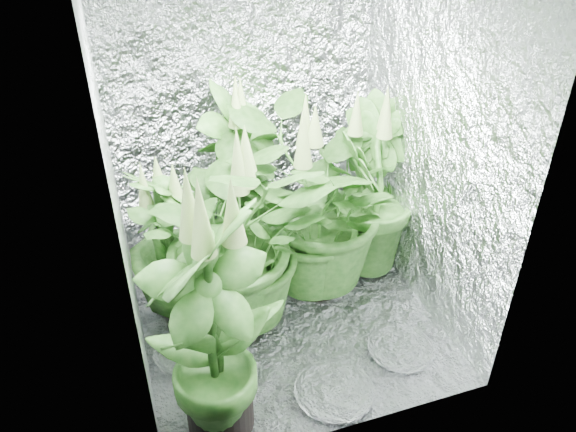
{
  "coord_description": "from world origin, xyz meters",
  "views": [
    {
      "loc": [
        -0.76,
        -2.29,
        2.24
      ],
      "look_at": [
        0.01,
        0.0,
        0.68
      ],
      "focal_mm": 35.0,
      "sensor_mm": 36.0,
      "label": 1
    }
  ],
  "objects_px": {
    "plant_d": "(170,243)",
    "plant_e": "(319,208)",
    "plant_c": "(370,191)",
    "plant_a": "(237,236)",
    "circulation_fan": "(361,248)",
    "plant_f": "(212,327)",
    "plant_b": "(242,179)"
  },
  "relations": [
    {
      "from": "plant_b",
      "to": "plant_f",
      "type": "relative_size",
      "value": 0.95
    },
    {
      "from": "plant_e",
      "to": "circulation_fan",
      "type": "xyz_separation_m",
      "value": [
        0.33,
        0.08,
        -0.41
      ]
    },
    {
      "from": "plant_c",
      "to": "plant_f",
      "type": "xyz_separation_m",
      "value": [
        -1.16,
        -0.91,
        0.07
      ]
    },
    {
      "from": "plant_d",
      "to": "circulation_fan",
      "type": "bearing_deg",
      "value": -1.84
    },
    {
      "from": "plant_c",
      "to": "plant_b",
      "type": "bearing_deg",
      "value": 155.87
    },
    {
      "from": "plant_c",
      "to": "plant_d",
      "type": "bearing_deg",
      "value": -179.6
    },
    {
      "from": "plant_c",
      "to": "plant_f",
      "type": "height_order",
      "value": "plant_f"
    },
    {
      "from": "plant_c",
      "to": "plant_f",
      "type": "bearing_deg",
      "value": -141.76
    },
    {
      "from": "plant_a",
      "to": "circulation_fan",
      "type": "relative_size",
      "value": 3.29
    },
    {
      "from": "plant_a",
      "to": "plant_e",
      "type": "relative_size",
      "value": 1.01
    },
    {
      "from": "plant_a",
      "to": "circulation_fan",
      "type": "distance_m",
      "value": 0.96
    },
    {
      "from": "plant_b",
      "to": "plant_f",
      "type": "distance_m",
      "value": 1.31
    },
    {
      "from": "plant_a",
      "to": "plant_b",
      "type": "xyz_separation_m",
      "value": [
        0.17,
        0.57,
        0.0
      ]
    },
    {
      "from": "circulation_fan",
      "to": "plant_b",
      "type": "bearing_deg",
      "value": 155.32
    },
    {
      "from": "plant_e",
      "to": "plant_c",
      "type": "bearing_deg",
      "value": 18.29
    },
    {
      "from": "plant_a",
      "to": "plant_d",
      "type": "height_order",
      "value": "plant_a"
    },
    {
      "from": "plant_a",
      "to": "circulation_fan",
      "type": "height_order",
      "value": "plant_a"
    },
    {
      "from": "plant_c",
      "to": "plant_a",
      "type": "bearing_deg",
      "value": -164.21
    },
    {
      "from": "plant_a",
      "to": "plant_d",
      "type": "bearing_deg",
      "value": 143.19
    },
    {
      "from": "plant_b",
      "to": "circulation_fan",
      "type": "distance_m",
      "value": 0.87
    },
    {
      "from": "plant_b",
      "to": "plant_e",
      "type": "bearing_deg",
      "value": -52.71
    },
    {
      "from": "plant_d",
      "to": "circulation_fan",
      "type": "height_order",
      "value": "plant_d"
    },
    {
      "from": "plant_a",
      "to": "plant_e",
      "type": "bearing_deg",
      "value": 13.91
    },
    {
      "from": "plant_a",
      "to": "plant_f",
      "type": "bearing_deg",
      "value": -112.2
    },
    {
      "from": "plant_b",
      "to": "plant_f",
      "type": "height_order",
      "value": "plant_f"
    },
    {
      "from": "plant_b",
      "to": "plant_d",
      "type": "relative_size",
      "value": 1.31
    },
    {
      "from": "plant_d",
      "to": "plant_e",
      "type": "height_order",
      "value": "plant_e"
    },
    {
      "from": "plant_d",
      "to": "plant_f",
      "type": "relative_size",
      "value": 0.73
    },
    {
      "from": "plant_d",
      "to": "plant_e",
      "type": "xyz_separation_m",
      "value": [
        0.84,
        -0.12,
        0.13
      ]
    },
    {
      "from": "plant_e",
      "to": "plant_a",
      "type": "bearing_deg",
      "value": -166.09
    },
    {
      "from": "plant_d",
      "to": "plant_f",
      "type": "height_order",
      "value": "plant_f"
    },
    {
      "from": "plant_b",
      "to": "plant_c",
      "type": "xyz_separation_m",
      "value": [
        0.71,
        -0.32,
        -0.04
      ]
    }
  ]
}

